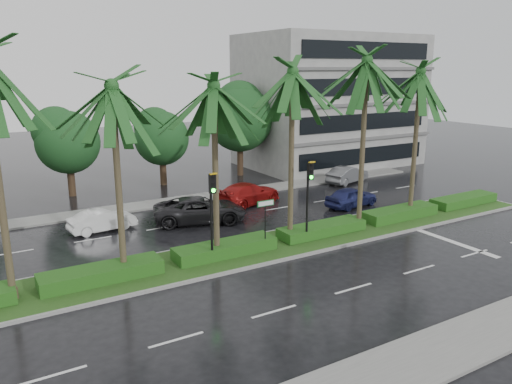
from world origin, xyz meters
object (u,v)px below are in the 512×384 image
signal_median_left (212,205)px  car_white (102,220)px  car_grey (347,175)px  car_blue (351,197)px  street_sign (265,212)px  car_red (248,194)px  car_darkgrey (200,210)px

signal_median_left → car_white: size_ratio=1.16×
car_white → car_grey: size_ratio=0.91×
signal_median_left → car_blue: 13.51m
street_sign → car_red: bearing=65.6°
car_darkgrey → car_grey: bearing=-58.3°
car_white → car_red: (10.00, 0.73, 0.12)m
car_red → car_grey: car_red is taller
car_white → car_darkgrey: 5.66m
car_white → car_blue: 16.01m
car_white → car_darkgrey: (5.50, -1.35, 0.15)m
street_sign → car_red: size_ratio=0.51×
car_red → car_grey: (10.16, 1.50, -0.06)m
car_darkgrey → car_red: (4.50, 2.08, -0.03)m
signal_median_left → car_darkgrey: size_ratio=0.79×
car_red → car_darkgrey: bearing=97.9°
car_red → car_grey: bearing=-98.4°
street_sign → car_darkgrey: 6.57m
car_darkgrey → car_grey: size_ratio=1.34×
car_red → car_blue: bearing=-142.8°
car_red → car_blue: 6.98m
street_sign → car_blue: bearing=24.7°
car_darkgrey → car_blue: car_darkgrey is taller
car_white → car_grey: car_grey is taller
signal_median_left → car_white: (-3.15, 7.93, -2.38)m
signal_median_left → car_darkgrey: (2.34, 6.58, -2.23)m
street_sign → car_blue: 10.56m
car_grey → car_darkgrey: bearing=87.9°
car_darkgrey → car_red: size_ratio=1.08×
street_sign → car_white: street_sign is taller
street_sign → signal_median_left: bearing=-176.5°
signal_median_left → car_red: 11.26m
street_sign → car_grey: (14.00, 9.97, -1.44)m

